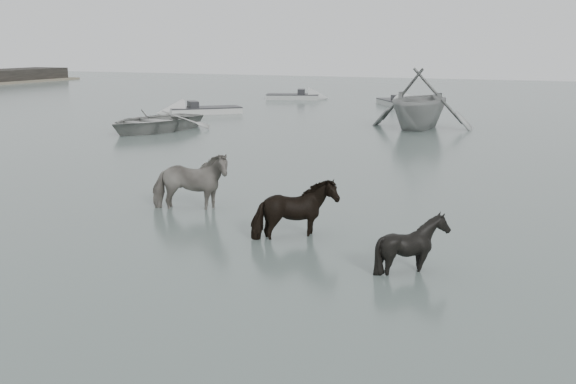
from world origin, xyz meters
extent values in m
plane|color=#505F59|center=(0.00, 0.00, 0.00)|extent=(140.00, 140.00, 0.00)
imported|color=black|center=(-2.87, 2.95, 0.86)|extent=(2.23, 1.56, 1.72)
imported|color=black|center=(0.63, 1.48, 0.77)|extent=(1.81, 1.93, 1.55)
imported|color=black|center=(3.47, 0.28, 0.67)|extent=(1.23, 1.09, 1.34)
imported|color=#A5A5A0|center=(-12.91, 16.40, 0.57)|extent=(4.74, 6.03, 1.13)
imported|color=#969996|center=(-1.55, 22.37, 1.54)|extent=(5.20, 5.98, 3.07)
cube|color=black|center=(-50.00, 45.00, 0.75)|extent=(4.50, 14.00, 1.10)
camera|label=1|loc=(6.43, -12.42, 4.20)|focal=45.00mm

